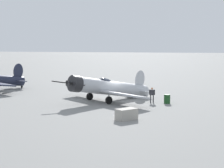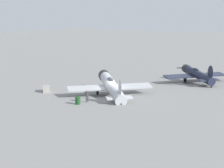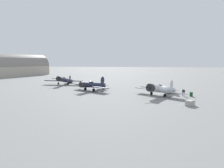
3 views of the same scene
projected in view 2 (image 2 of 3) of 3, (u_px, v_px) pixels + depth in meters
name	position (u px, v px, depth m)	size (l,w,h in m)	color
ground_plane	(112.00, 97.00, 49.77)	(400.00, 400.00, 0.00)	gray
airplane_foreground	(111.00, 86.00, 50.01)	(10.02, 10.72, 3.47)	#B7BABF
airplane_mid_apron	(197.00, 74.00, 60.06)	(8.90, 10.32, 3.51)	#1E2338
ground_crew_mechanic	(87.00, 95.00, 46.53)	(0.24, 0.62, 1.60)	#2D2D33
equipment_crate	(46.00, 89.00, 52.93)	(1.92, 1.85, 0.92)	#9E998E
fuel_drum	(78.00, 101.00, 45.49)	(0.68, 0.68, 0.94)	#19471E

